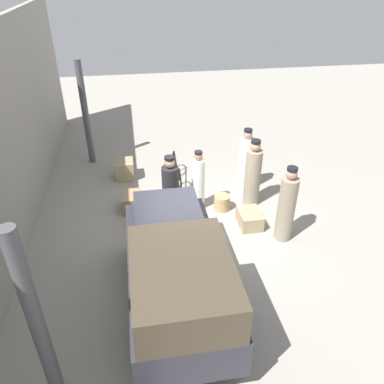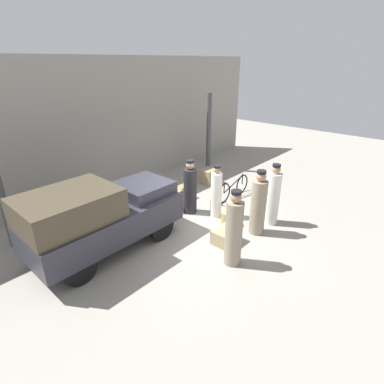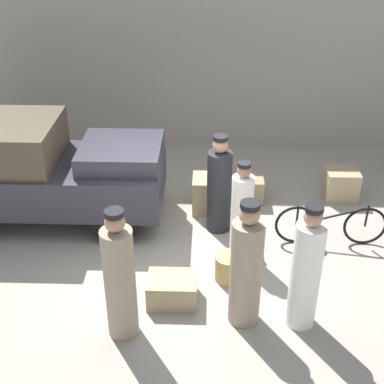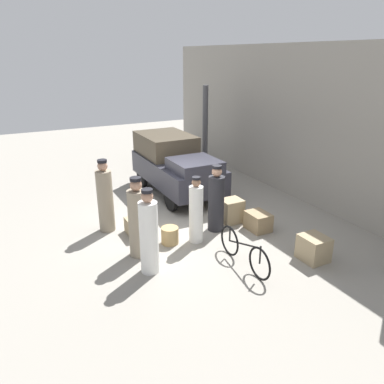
{
  "view_description": "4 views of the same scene",
  "coord_description": "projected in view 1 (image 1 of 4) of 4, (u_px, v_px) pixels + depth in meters",
  "views": [
    {
      "loc": [
        -7.04,
        1.43,
        5.47
      ],
      "look_at": [
        0.2,
        0.2,
        0.95
      ],
      "focal_mm": 35.0,
      "sensor_mm": 36.0,
      "label": 1
    },
    {
      "loc": [
        -5.52,
        -4.93,
        4.35
      ],
      "look_at": [
        0.2,
        0.2,
        0.95
      ],
      "focal_mm": 28.0,
      "sensor_mm": 36.0,
      "label": 2
    },
    {
      "loc": [
        0.44,
        -6.84,
        5.02
      ],
      "look_at": [
        0.2,
        0.2,
        0.95
      ],
      "focal_mm": 50.0,
      "sensor_mm": 36.0,
      "label": 3
    },
    {
      "loc": [
        7.98,
        -3.84,
        4.19
      ],
      "look_at": [
        0.2,
        0.2,
        0.95
      ],
      "focal_mm": 35.0,
      "sensor_mm": 36.0,
      "label": 4
    }
  ],
  "objects": [
    {
      "name": "truck",
      "position": [
        177.0,
        271.0,
        6.39
      ],
      "size": [
        3.72,
        1.64,
        1.77
      ],
      "color": "black",
      "rests_on": "ground"
    },
    {
      "name": "suitcase_small_leather",
      "position": [
        132.0,
        202.0,
        9.58
      ],
      "size": [
        0.62,
        0.49,
        0.46
      ],
      "color": "#937A56",
      "rests_on": "ground"
    },
    {
      "name": "porter_lifting_near_truck",
      "position": [
        170.0,
        191.0,
        9.01
      ],
      "size": [
        0.4,
        0.4,
        1.69
      ],
      "color": "#232328",
      "rests_on": "ground"
    },
    {
      "name": "wicker_basket",
      "position": [
        222.0,
        203.0,
        9.61
      ],
      "size": [
        0.41,
        0.41,
        0.4
      ],
      "color": "tan",
      "rests_on": "ground"
    },
    {
      "name": "porter_with_bicycle",
      "position": [
        286.0,
        207.0,
        8.27
      ],
      "size": [
        0.39,
        0.39,
        1.84
      ],
      "color": "gray",
      "rests_on": "ground"
    },
    {
      "name": "porter_standing_middle",
      "position": [
        253.0,
        176.0,
        9.55
      ],
      "size": [
        0.41,
        0.41,
        1.8
      ],
      "color": "gray",
      "rests_on": "ground"
    },
    {
      "name": "ground_plane",
      "position": [
        202.0,
        229.0,
        8.98
      ],
      "size": [
        30.0,
        30.0,
        0.0
      ],
      "primitive_type": "plane",
      "color": "gray"
    },
    {
      "name": "porter_carrying_trunk",
      "position": [
        246.0,
        162.0,
        10.18
      ],
      "size": [
        0.38,
        0.38,
        1.79
      ],
      "color": "white",
      "rests_on": "ground"
    },
    {
      "name": "bicycle",
      "position": [
        177.0,
        171.0,
        10.76
      ],
      "size": [
        1.76,
        0.04,
        0.72
      ],
      "color": "black",
      "rests_on": "ground"
    },
    {
      "name": "canopy_pillar_left",
      "position": [
        39.0,
        331.0,
        4.61
      ],
      "size": [
        0.2,
        0.2,
        3.18
      ],
      "color": "#4C4C51",
      "rests_on": "ground"
    },
    {
      "name": "conductor_in_dark_uniform",
      "position": [
        198.0,
        183.0,
        9.4
      ],
      "size": [
        0.33,
        0.33,
        1.61
      ],
      "color": "white",
      "rests_on": "ground"
    },
    {
      "name": "trunk_large_brown",
      "position": [
        250.0,
        219.0,
        9.02
      ],
      "size": [
        0.68,
        0.52,
        0.38
      ],
      "color": "#9E8966",
      "rests_on": "ground"
    },
    {
      "name": "trunk_wicker_pale",
      "position": [
        125.0,
        169.0,
        10.99
      ],
      "size": [
        0.58,
        0.52,
        0.55
      ],
      "color": "#9E8966",
      "rests_on": "ground"
    },
    {
      "name": "suitcase_black_upright",
      "position": [
        147.0,
        214.0,
        8.98
      ],
      "size": [
        0.48,
        0.55,
        0.63
      ],
      "color": "#9E8966",
      "rests_on": "ground"
    },
    {
      "name": "canopy_pillar_right",
      "position": [
        85.0,
        114.0,
        11.21
      ],
      "size": [
        0.2,
        0.2,
        3.18
      ],
      "color": "#4C4C51",
      "rests_on": "ground"
    }
  ]
}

